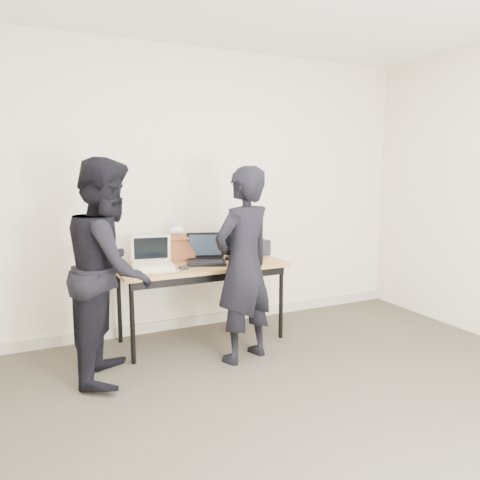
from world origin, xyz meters
TOP-DOWN VIEW (x-y plane):
  - room at (0.00, 0.00)m, footprint 4.60×4.60m
  - desk at (-0.18, 1.83)m, footprint 1.50×0.66m
  - laptop_beige at (-0.63, 1.81)m, footprint 0.39×0.38m
  - laptop_center at (-0.13, 1.86)m, footprint 0.44×0.43m
  - laptop_right at (0.26, 1.95)m, footprint 0.49×0.49m
  - leather_satchel at (-0.36, 2.06)m, footprint 0.37×0.21m
  - tissue at (-0.33, 2.06)m, footprint 0.14×0.11m
  - equipment_box at (0.45, 2.02)m, footprint 0.28×0.25m
  - power_brick at (-0.40, 1.66)m, footprint 0.08×0.05m
  - cables at (-0.14, 1.84)m, footprint 1.14×0.50m
  - person_typist at (-0.02, 1.28)m, footprint 0.68×0.56m
  - person_observer at (-1.05, 1.44)m, footprint 0.85×0.96m
  - baseboard at (0.00, 2.23)m, footprint 4.50×0.03m

SIDE VIEW (x-z plane):
  - baseboard at x=0.00m, z-range 0.00..0.10m
  - desk at x=-0.18m, z-range 0.30..1.02m
  - cables at x=-0.14m, z-range 0.72..0.73m
  - power_brick at x=-0.40m, z-range 0.72..0.75m
  - laptop_beige at x=-0.63m, z-range 0.64..0.91m
  - laptop_right at x=0.26m, z-range 0.65..0.91m
  - laptop_center at x=-0.13m, z-range 0.65..0.92m
  - equipment_box at x=0.45m, z-range 0.72..0.87m
  - person_typist at x=-0.02m, z-range 0.00..1.59m
  - person_observer at x=-1.05m, z-range 0.00..1.65m
  - leather_satchel at x=-0.36m, z-range 0.72..0.97m
  - tissue at x=-0.33m, z-range 0.97..1.04m
  - room at x=0.00m, z-range -0.05..2.75m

